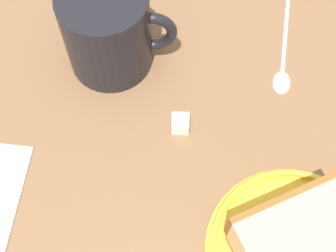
{
  "coord_description": "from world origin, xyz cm",
  "views": [
    {
      "loc": [
        3.2,
        15.94,
        44.43
      ],
      "look_at": [
        5.32,
        -4.78,
        3.0
      ],
      "focal_mm": 50.16,
      "sensor_mm": 36.0,
      "label": 1
    }
  ],
  "objects_px": {
    "tea_mug": "(109,31)",
    "cake_slice": "(302,243)",
    "small_plate": "(296,252)",
    "sugar_cube": "(180,124)",
    "teaspoon": "(284,63)"
  },
  "relations": [
    {
      "from": "small_plate",
      "to": "tea_mug",
      "type": "relative_size",
      "value": 1.39
    },
    {
      "from": "small_plate",
      "to": "cake_slice",
      "type": "relative_size",
      "value": 1.26
    },
    {
      "from": "cake_slice",
      "to": "tea_mug",
      "type": "xyz_separation_m",
      "value": [
        0.2,
        -0.2,
        0.02
      ]
    },
    {
      "from": "teaspoon",
      "to": "sugar_cube",
      "type": "height_order",
      "value": "sugar_cube"
    },
    {
      "from": "teaspoon",
      "to": "sugar_cube",
      "type": "xyz_separation_m",
      "value": [
        0.11,
        0.09,
        0.01
      ]
    },
    {
      "from": "tea_mug",
      "to": "teaspoon",
      "type": "xyz_separation_m",
      "value": [
        -0.19,
        -0.01,
        -0.05
      ]
    },
    {
      "from": "cake_slice",
      "to": "sugar_cube",
      "type": "height_order",
      "value": "cake_slice"
    },
    {
      "from": "cake_slice",
      "to": "teaspoon",
      "type": "distance_m",
      "value": 0.21
    },
    {
      "from": "cake_slice",
      "to": "tea_mug",
      "type": "height_order",
      "value": "tea_mug"
    },
    {
      "from": "teaspoon",
      "to": "tea_mug",
      "type": "bearing_deg",
      "value": 3.33
    },
    {
      "from": "small_plate",
      "to": "sugar_cube",
      "type": "relative_size",
      "value": 9.27
    },
    {
      "from": "tea_mug",
      "to": "cake_slice",
      "type": "bearing_deg",
      "value": 135.26
    },
    {
      "from": "small_plate",
      "to": "sugar_cube",
      "type": "distance_m",
      "value": 0.17
    },
    {
      "from": "small_plate",
      "to": "tea_mug",
      "type": "xyz_separation_m",
      "value": [
        0.2,
        -0.2,
        0.04
      ]
    },
    {
      "from": "tea_mug",
      "to": "sugar_cube",
      "type": "distance_m",
      "value": 0.12
    }
  ]
}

